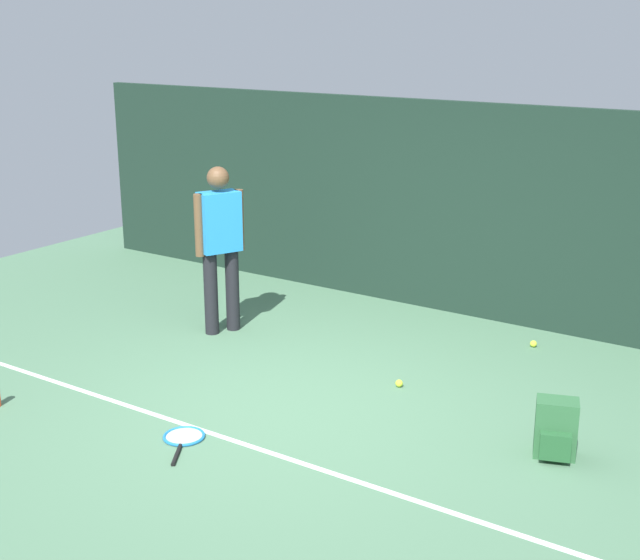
{
  "coord_description": "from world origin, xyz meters",
  "views": [
    {
      "loc": [
        3.85,
        -5.36,
        3.07
      ],
      "look_at": [
        0.0,
        0.4,
        1.0
      ],
      "focal_mm": 49.02,
      "sensor_mm": 36.0,
      "label": 1
    }
  ],
  "objects_px": {
    "backpack": "(556,430)",
    "tennis_ball_by_fence": "(399,383)",
    "tennis_ball_near_player": "(533,344)",
    "tennis_player": "(220,240)",
    "tennis_racket": "(183,438)"
  },
  "relations": [
    {
      "from": "tennis_racket",
      "to": "backpack",
      "type": "height_order",
      "value": "backpack"
    },
    {
      "from": "backpack",
      "to": "tennis_ball_near_player",
      "type": "height_order",
      "value": "backpack"
    },
    {
      "from": "backpack",
      "to": "tennis_ball_by_fence",
      "type": "relative_size",
      "value": 6.67
    },
    {
      "from": "backpack",
      "to": "tennis_ball_by_fence",
      "type": "distance_m",
      "value": 1.63
    },
    {
      "from": "tennis_racket",
      "to": "tennis_ball_by_fence",
      "type": "height_order",
      "value": "tennis_ball_by_fence"
    },
    {
      "from": "tennis_racket",
      "to": "tennis_player",
      "type": "bearing_deg",
      "value": 0.63
    },
    {
      "from": "tennis_player",
      "to": "backpack",
      "type": "relative_size",
      "value": 3.86
    },
    {
      "from": "backpack",
      "to": "tennis_player",
      "type": "bearing_deg",
      "value": 149.15
    },
    {
      "from": "tennis_racket",
      "to": "backpack",
      "type": "distance_m",
      "value": 2.78
    },
    {
      "from": "backpack",
      "to": "tennis_ball_near_player",
      "type": "distance_m",
      "value": 2.26
    },
    {
      "from": "tennis_player",
      "to": "tennis_ball_near_player",
      "type": "distance_m",
      "value": 3.26
    },
    {
      "from": "tennis_ball_near_player",
      "to": "tennis_ball_by_fence",
      "type": "bearing_deg",
      "value": -111.63
    },
    {
      "from": "tennis_player",
      "to": "tennis_ball_near_player",
      "type": "relative_size",
      "value": 25.76
    },
    {
      "from": "tennis_player",
      "to": "tennis_ball_near_player",
      "type": "xyz_separation_m",
      "value": [
        2.82,
        1.33,
        -0.93
      ]
    },
    {
      "from": "tennis_racket",
      "to": "tennis_ball_near_player",
      "type": "bearing_deg",
      "value": -56.25
    }
  ]
}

